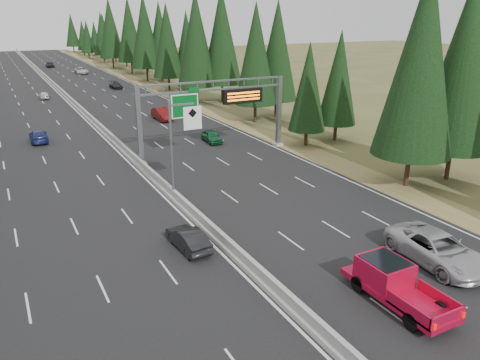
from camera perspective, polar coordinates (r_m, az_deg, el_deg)
name	(u,v)px	position (r m, az deg, el deg)	size (l,w,h in m)	color
road	(67,98)	(90.33, -20.38, 9.33)	(32.00, 260.00, 0.08)	black
shoulder_right	(162,91)	(94.30, -9.51, 10.65)	(3.60, 260.00, 0.06)	olive
median_barrier	(66,96)	(90.27, -20.41, 9.57)	(0.70, 260.00, 0.85)	gray
sign_gantry	(220,106)	(48.79, -2.46, 9.01)	(16.75, 0.98, 7.80)	slate
hov_sign_pole	(178,143)	(36.82, -7.51, 4.51)	(2.80, 0.50, 8.00)	slate
tree_row_right	(224,46)	(76.07, -1.94, 16.00)	(12.10, 241.12, 18.72)	black
silver_minivan	(437,249)	(30.46, 22.91, -7.74)	(3.06, 6.64, 1.84)	#AFAEB3
red_pickup	(391,280)	(25.93, 17.91, -11.49)	(2.24, 6.27, 2.04)	black
car_ahead_green	(212,136)	(54.83, -3.48, 5.35)	(1.61, 4.01, 1.37)	#13532C
car_ahead_dkred	(162,114)	(67.46, -9.47, 7.93)	(1.75, 5.00, 1.65)	#5E0D0E
car_ahead_dkgrey	(116,85)	(98.97, -14.91, 11.09)	(1.85, 4.56, 1.32)	black
car_ahead_white	(81,71)	(126.98, -18.78, 12.52)	(2.68, 5.81, 1.61)	silver
car_ahead_far	(50,64)	(145.76, -22.18, 12.92)	(1.94, 4.81, 1.64)	black
car_onc_near	(188,239)	(30.00, -6.35, -7.12)	(1.45, 4.15, 1.37)	black
car_onc_blue	(39,136)	(59.64, -23.35, 4.94)	(1.93, 4.74, 1.38)	navy
car_onc_white	(44,95)	(90.69, -22.77, 9.52)	(1.53, 3.80, 1.30)	silver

